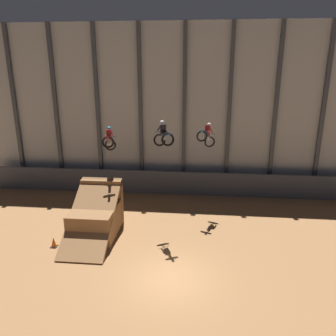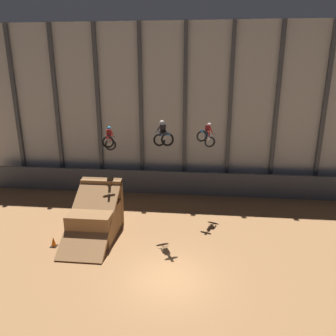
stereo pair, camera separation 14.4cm
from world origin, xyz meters
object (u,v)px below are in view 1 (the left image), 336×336
(rider_bike_left_air, at_px, (109,140))
(rider_bike_center_air, at_px, (163,136))
(traffic_cone_near_ramp, at_px, (54,242))
(rider_bike_right_air, at_px, (207,135))
(dirt_ramp, at_px, (97,216))

(rider_bike_left_air, height_order, rider_bike_center_air, rider_bike_center_air)
(traffic_cone_near_ramp, bearing_deg, rider_bike_center_air, 21.49)
(rider_bike_center_air, distance_m, rider_bike_right_air, 3.79)
(rider_bike_center_air, xyz_separation_m, rider_bike_right_air, (2.44, 2.86, -0.51))
(dirt_ramp, height_order, rider_bike_left_air, rider_bike_left_air)
(rider_bike_center_air, bearing_deg, rider_bike_left_air, 129.01)
(rider_bike_center_air, bearing_deg, traffic_cone_near_ramp, 175.44)
(dirt_ramp, xyz_separation_m, rider_bike_left_air, (0.39, 2.11, 4.21))
(dirt_ramp, distance_m, traffic_cone_near_ramp, 2.78)
(rider_bike_center_air, height_order, traffic_cone_near_ramp, rider_bike_center_air)
(rider_bike_left_air, xyz_separation_m, traffic_cone_near_ramp, (-2.32, -3.96, -4.99))
(dirt_ramp, relative_size, rider_bike_center_air, 2.74)
(dirt_ramp, distance_m, rider_bike_right_air, 8.41)
(rider_bike_left_air, xyz_separation_m, rider_bike_center_air, (3.55, -1.65, 0.66))
(dirt_ramp, height_order, traffic_cone_near_ramp, dirt_ramp)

